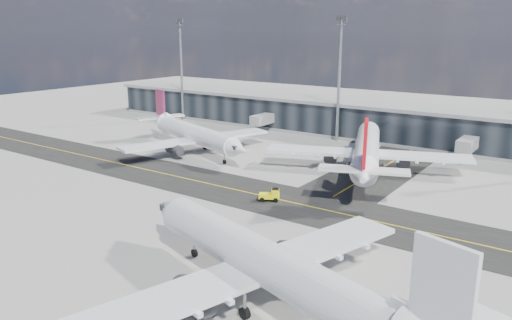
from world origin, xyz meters
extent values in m
plane|color=gray|center=(0.00, 0.00, 0.00)|extent=(300.00, 300.00, 0.00)
cube|color=black|center=(0.00, 4.00, 0.01)|extent=(180.00, 14.00, 0.02)
cube|color=black|center=(18.00, 35.00, 0.01)|extent=(14.00, 50.00, 0.02)
cube|color=yellow|center=(0.00, 4.00, 0.03)|extent=(180.00, 0.25, 0.01)
cube|color=yellow|center=(18.00, 35.00, 0.03)|extent=(0.25, 50.00, 0.01)
cube|color=black|center=(0.00, 55.00, 4.00)|extent=(150.00, 12.00, 8.00)
cube|color=gray|center=(0.00, 55.00, 8.40)|extent=(152.00, 13.00, 0.80)
cube|color=gray|center=(0.00, 55.00, 0.40)|extent=(150.00, 12.20, 0.80)
cube|color=gray|center=(-20.00, 47.00, 3.50)|extent=(3.00, 10.00, 2.40)
cylinder|color=gray|center=(-20.00, 42.00, 1.20)|extent=(0.60, 0.60, 2.40)
cube|color=gray|center=(30.00, 47.00, 3.50)|extent=(3.00, 10.00, 2.40)
cylinder|color=gray|center=(30.00, 42.00, 1.20)|extent=(0.60, 0.60, 2.40)
cylinder|color=gray|center=(-50.00, 48.00, 14.00)|extent=(0.70, 0.70, 28.00)
cube|color=#2D2D30|center=(-50.00, 48.00, 28.20)|extent=(2.50, 0.50, 1.40)
cylinder|color=gray|center=(0.00, 48.00, 14.00)|extent=(0.70, 0.70, 28.00)
cube|color=#2D2D30|center=(0.00, 48.00, 28.20)|extent=(2.50, 0.50, 1.40)
cylinder|color=white|center=(-20.12, 19.93, 4.01)|extent=(29.70, 13.92, 4.01)
cone|color=white|center=(-4.06, 14.18, 4.01)|extent=(6.08, 5.47, 4.01)
cone|color=white|center=(-36.65, 25.84, 4.62)|extent=(7.02, 5.81, 4.01)
cube|color=white|center=(-19.17, 19.59, 3.01)|extent=(16.22, 33.81, 0.50)
cylinder|color=#2D2D30|center=(-16.20, 24.92, 1.91)|extent=(4.75, 3.59, 2.31)
cylinder|color=#2D2D30|center=(-20.26, 13.58, 1.91)|extent=(4.75, 3.59, 2.31)
cube|color=silver|center=(-16.20, 24.92, 2.71)|extent=(2.02, 1.05, 0.80)
cube|color=silver|center=(-20.26, 13.58, 2.71)|extent=(2.02, 1.05, 0.80)
cube|color=#771D51|center=(-36.18, 25.68, 8.83)|extent=(4.12, 1.85, 6.22)
cube|color=white|center=(-36.65, 25.84, 5.22)|extent=(6.70, 12.28, 0.35)
cube|color=#2D2D30|center=(-4.53, 14.35, 4.42)|extent=(2.63, 2.75, 0.70)
cylinder|color=gray|center=(-8.78, 15.87, 1.20)|extent=(0.31, 0.31, 2.01)
cylinder|color=black|center=(-8.78, 15.87, 0.45)|extent=(0.97, 0.64, 0.90)
cylinder|color=black|center=(-20.05, 23.10, 0.55)|extent=(1.21, 0.84, 1.10)
cylinder|color=black|center=(-22.08, 17.43, 0.55)|extent=(1.21, 0.84, 1.10)
cylinder|color=white|center=(16.52, 26.51, 4.44)|extent=(16.29, 32.66, 4.44)
cone|color=white|center=(9.64, 44.09, 4.44)|extent=(6.16, 6.79, 4.44)
cone|color=white|center=(23.61, 8.40, 5.11)|extent=(6.57, 7.83, 4.44)
cube|color=white|center=(16.12, 27.54, 3.33)|extent=(37.20, 18.94, 0.56)
cylinder|color=#2D2D30|center=(9.51, 26.15, 2.11)|extent=(4.08, 5.28, 2.56)
cylinder|color=#2D2D30|center=(21.92, 31.01, 2.11)|extent=(4.08, 5.28, 2.56)
cube|color=silver|center=(9.51, 26.15, 3.00)|extent=(1.22, 2.23, 0.89)
cube|color=silver|center=(21.92, 31.01, 3.00)|extent=(1.22, 2.23, 0.89)
cube|color=red|center=(23.41, 8.92, 9.78)|extent=(2.17, 4.53, 6.89)
cube|color=white|center=(23.61, 8.40, 5.78)|extent=(13.55, 7.76, 0.39)
cube|color=#2D2D30|center=(9.84, 43.58, 4.89)|extent=(3.09, 2.96, 0.78)
cylinder|color=gray|center=(11.66, 38.92, 1.33)|extent=(0.35, 0.35, 2.22)
cylinder|color=black|center=(11.66, 38.92, 0.50)|extent=(0.73, 1.07, 1.00)
cylinder|color=black|center=(13.82, 24.26, 0.61)|extent=(0.96, 1.34, 1.22)
cylinder|color=black|center=(20.03, 26.69, 0.61)|extent=(0.96, 1.34, 1.22)
cylinder|color=silver|center=(26.84, -22.60, 4.32)|extent=(32.28, 13.31, 4.32)
cone|color=silver|center=(9.24, -17.40, 4.32)|extent=(6.40, 5.67, 4.32)
cube|color=silver|center=(25.80, -22.29, 3.24)|extent=(15.57, 36.72, 0.54)
cylinder|color=#2D2D30|center=(22.93, -28.20, 2.05)|extent=(5.05, 3.66, 2.48)
cylinder|color=#2D2D30|center=(26.60, -15.78, 2.05)|extent=(5.05, 3.66, 2.48)
cube|color=silver|center=(22.93, -28.20, 2.91)|extent=(2.19, 1.03, 0.86)
cube|color=silver|center=(26.60, -15.78, 2.91)|extent=(2.19, 1.03, 0.86)
cube|color=silver|center=(44.44, -27.79, 9.50)|extent=(4.49, 1.75, 6.69)
cube|color=#2D2D30|center=(9.76, -17.55, 4.75)|extent=(2.74, 2.89, 0.76)
cylinder|color=gray|center=(14.42, -18.93, 1.30)|extent=(0.32, 0.32, 2.16)
cylinder|color=black|center=(14.42, -18.93, 0.49)|extent=(1.04, 0.64, 0.97)
cylinder|color=black|center=(26.96, -26.01, 0.59)|extent=(1.29, 0.85, 1.19)
cylinder|color=black|center=(28.79, -19.80, 0.59)|extent=(1.29, 0.85, 1.19)
cube|color=#FFFD0D|center=(10.66, 2.64, 0.79)|extent=(3.50, 2.85, 0.74)
cube|color=#FFFD0D|center=(11.49, 3.11, 1.48)|extent=(1.69, 1.77, 0.95)
cube|color=black|center=(11.49, 3.11, 1.85)|extent=(1.57, 1.67, 0.26)
cylinder|color=black|center=(11.24, 3.76, 0.37)|extent=(0.78, 0.60, 0.74)
cylinder|color=black|center=(11.92, 2.56, 0.37)|extent=(0.78, 0.60, 0.74)
cylinder|color=black|center=(9.39, 2.72, 0.37)|extent=(0.78, 0.60, 0.74)
cylinder|color=black|center=(10.07, 1.52, 0.37)|extent=(0.78, 0.60, 0.74)
imported|color=white|center=(6.42, 44.00, 0.81)|extent=(2.74, 5.87, 1.63)
camera|label=1|loc=(51.31, -58.91, 26.00)|focal=35.00mm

